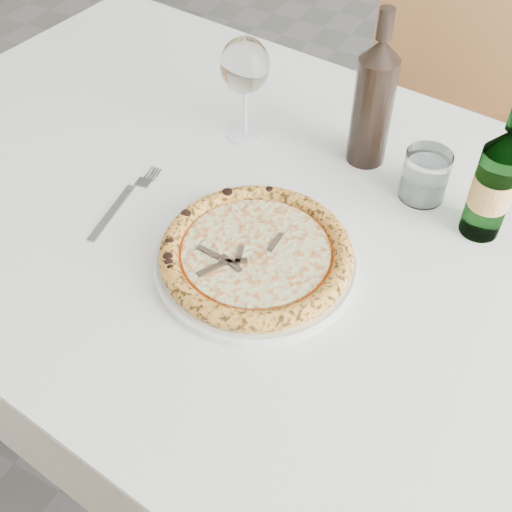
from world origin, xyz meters
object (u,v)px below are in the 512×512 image
object	(u,v)px
pizza	(256,253)
wine_glass	(245,68)
beer_bottle	(494,183)
tumbler	(424,178)
dining_table	(285,259)
wine_bottle	(373,101)
chair_far	(447,104)
plate	(256,261)

from	to	relation	value
pizza	wine_glass	bearing A→B (deg)	122.68
beer_bottle	tumbler	bearing A→B (deg)	162.31
dining_table	wine_bottle	distance (m)	0.30
beer_bottle	wine_bottle	size ratio (longest dim) A/B	0.87
wine_bottle	chair_far	bearing A→B (deg)	88.97
chair_far	plate	xyz separation A→B (m)	(-0.05, -0.91, 0.23)
plate	beer_bottle	bearing A→B (deg)	41.60
chair_far	pizza	world-z (taller)	chair_far
chair_far	pizza	bearing A→B (deg)	-93.28
chair_far	plate	size ratio (longest dim) A/B	3.06
tumbler	plate	bearing A→B (deg)	-120.63
chair_far	wine_glass	size ratio (longest dim) A/B	4.92
tumbler	wine_bottle	xyz separation A→B (m)	(-0.12, 0.05, 0.08)
wine_glass	beer_bottle	bearing A→B (deg)	-5.05
dining_table	beer_bottle	size ratio (longest dim) A/B	7.04
plate	wine_bottle	bearing A→B (deg)	82.55
dining_table	beer_bottle	xyz separation A→B (m)	(0.27, 0.14, 0.17)
pizza	beer_bottle	size ratio (longest dim) A/B	1.19
pizza	wine_glass	world-z (taller)	wine_glass
wine_glass	wine_bottle	distance (m)	0.22
tumbler	beer_bottle	size ratio (longest dim) A/B	0.35
wine_bottle	beer_bottle	bearing A→B (deg)	-19.66
pizza	wine_bottle	bearing A→B (deg)	82.55
chair_far	tumbler	size ratio (longest dim) A/B	11.09
wine_glass	dining_table	bearing A→B (deg)	-44.83
dining_table	tumbler	distance (m)	0.26
wine_glass	wine_bottle	world-z (taller)	wine_bottle
plate	tumbler	xyz separation A→B (m)	(0.16, 0.27, 0.03)
plate	wine_glass	size ratio (longest dim) A/B	1.61
plate	pizza	size ratio (longest dim) A/B	1.07
tumbler	wine_bottle	world-z (taller)	wine_bottle
beer_bottle	wine_bottle	world-z (taller)	wine_bottle
plate	beer_bottle	size ratio (longest dim) A/B	1.28
chair_far	plate	bearing A→B (deg)	-93.28
tumbler	pizza	bearing A→B (deg)	-120.63
tumbler	dining_table	bearing A→B (deg)	-133.19
beer_bottle	wine_bottle	bearing A→B (deg)	160.34
plate	beer_bottle	xyz separation A→B (m)	(0.27, 0.24, 0.09)
beer_bottle	plate	bearing A→B (deg)	-138.40
pizza	wine_bottle	distance (m)	0.33
dining_table	wine_bottle	size ratio (longest dim) A/B	6.11
wine_bottle	dining_table	bearing A→B (deg)	-100.81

